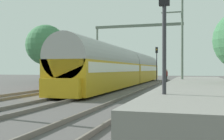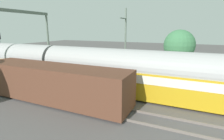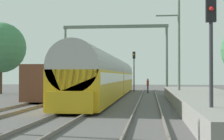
% 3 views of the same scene
% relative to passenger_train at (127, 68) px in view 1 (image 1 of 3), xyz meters
% --- Properties ---
extents(ground, '(120.00, 120.00, 0.00)m').
position_rel_passenger_train_xyz_m(ground, '(0.00, -12.74, -1.97)').
color(ground, '#524F4F').
extents(track_far_west, '(1.51, 60.00, 0.16)m').
position_rel_passenger_train_xyz_m(track_far_west, '(-3.84, -12.74, -1.89)').
color(track_far_west, '#6C625B').
rests_on(track_far_west, ground).
extents(track_west, '(1.52, 60.00, 0.16)m').
position_rel_passenger_train_xyz_m(track_west, '(0.00, -12.74, -1.89)').
color(track_west, '#6C625B').
rests_on(track_west, ground).
extents(track_east, '(1.51, 60.00, 0.16)m').
position_rel_passenger_train_xyz_m(track_east, '(3.84, -12.74, -1.89)').
color(track_east, '#6C625B').
rests_on(track_east, ground).
extents(platform, '(4.40, 28.00, 0.90)m').
position_rel_passenger_train_xyz_m(platform, '(7.66, -10.74, -1.52)').
color(platform, gray).
rests_on(platform, ground).
extents(passenger_train, '(2.93, 32.85, 3.82)m').
position_rel_passenger_train_xyz_m(passenger_train, '(0.00, 0.00, 0.00)').
color(passenger_train, gold).
rests_on(passenger_train, ground).
extents(freight_car, '(2.80, 13.00, 2.70)m').
position_rel_passenger_train_xyz_m(freight_car, '(-3.84, -3.20, -0.50)').
color(freight_car, '#563323').
rests_on(freight_car, ground).
extents(person_crossing, '(0.27, 0.42, 1.73)m').
position_rel_passenger_train_xyz_m(person_crossing, '(3.70, 8.00, -0.94)').
color(person_crossing, '#3A3A3A').
rests_on(person_crossing, ground).
extents(railway_signal_near, '(0.36, 0.30, 4.86)m').
position_rel_passenger_train_xyz_m(railway_signal_near, '(6.16, -20.67, 1.15)').
color(railway_signal_near, '#2D2D33').
rests_on(railway_signal_near, ground).
extents(railway_signal_far, '(0.36, 0.30, 5.14)m').
position_rel_passenger_train_xyz_m(railway_signal_far, '(1.92, 11.25, 1.31)').
color(railway_signal_far, '#2D2D33').
rests_on(railway_signal_far, ground).
extents(catenary_gantry, '(12.08, 0.28, 7.86)m').
position_rel_passenger_train_xyz_m(catenary_gantry, '(0.00, 6.24, 3.63)').
color(catenary_gantry, slate).
rests_on(catenary_gantry, ground).
extents(catenary_pole_east_mid, '(1.90, 0.20, 8.00)m').
position_rel_passenger_train_xyz_m(catenary_pole_east_mid, '(6.19, -5.63, 2.18)').
color(catenary_pole_east_mid, slate).
rests_on(catenary_pole_east_mid, ground).
extents(tree_west_background, '(5.64, 5.64, 8.02)m').
position_rel_passenger_train_xyz_m(tree_west_background, '(-12.67, 3.97, 3.22)').
color(tree_west_background, '#4C3826').
rests_on(tree_west_background, ground).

